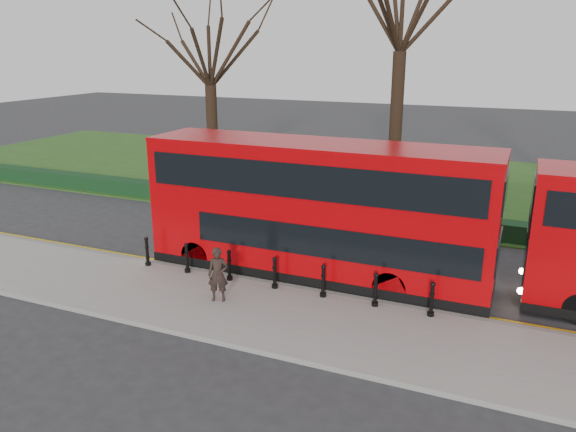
% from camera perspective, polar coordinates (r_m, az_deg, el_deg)
% --- Properties ---
extents(ground, '(120.00, 120.00, 0.00)m').
position_cam_1_polar(ground, '(19.65, -2.04, -5.80)').
color(ground, '#28282B').
rests_on(ground, ground).
extents(pavement, '(60.00, 4.00, 0.15)m').
position_cam_1_polar(pavement, '(17.20, -6.34, -9.09)').
color(pavement, gray).
rests_on(pavement, ground).
extents(kerb, '(60.00, 0.25, 0.16)m').
position_cam_1_polar(kerb, '(18.80, -3.34, -6.66)').
color(kerb, slate).
rests_on(kerb, ground).
extents(grass_verge, '(60.00, 18.00, 0.06)m').
position_cam_1_polar(grass_verge, '(33.20, 9.05, 3.57)').
color(grass_verge, '#264717').
rests_on(grass_verge, ground).
extents(hedge, '(60.00, 0.90, 0.80)m').
position_cam_1_polar(hedge, '(25.48, 4.46, 0.50)').
color(hedge, black).
rests_on(hedge, ground).
extents(yellow_line_outer, '(60.00, 0.10, 0.01)m').
position_cam_1_polar(yellow_line_outer, '(19.07, -2.93, -6.52)').
color(yellow_line_outer, yellow).
rests_on(yellow_line_outer, ground).
extents(yellow_line_inner, '(60.00, 0.10, 0.01)m').
position_cam_1_polar(yellow_line_inner, '(19.24, -2.67, -6.31)').
color(yellow_line_inner, yellow).
rests_on(yellow_line_inner, ground).
extents(tree_left, '(6.49, 6.49, 10.14)m').
position_cam_1_polar(tree_left, '(30.73, -8.01, 16.36)').
color(tree_left, black).
rests_on(tree_left, ground).
extents(bollard_row, '(10.00, 0.15, 1.00)m').
position_cam_1_polar(bollard_row, '(17.93, -1.37, -5.84)').
color(bollard_row, black).
rests_on(bollard_row, pavement).
extents(bus_lead, '(11.55, 2.65, 4.59)m').
position_cam_1_polar(bus_lead, '(18.69, 2.94, 0.51)').
color(bus_lead, '#A80206').
rests_on(bus_lead, ground).
extents(pedestrian, '(0.72, 0.60, 1.68)m').
position_cam_1_polar(pedestrian, '(17.08, -7.12, -5.93)').
color(pedestrian, black).
rests_on(pedestrian, pavement).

